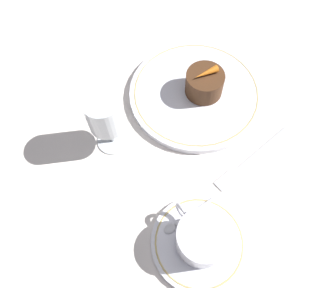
{
  "coord_description": "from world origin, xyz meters",
  "views": [
    {
      "loc": [
        -0.29,
        0.26,
        0.56
      ],
      "look_at": [
        -0.07,
        0.1,
        0.04
      ],
      "focal_mm": 35.0,
      "sensor_mm": 36.0,
      "label": 1
    }
  ],
  "objects_px": {
    "dinner_plate": "(195,92)",
    "fork": "(246,163)",
    "coffee_cup": "(202,238)",
    "wine_glass": "(105,116)",
    "dessert_cake": "(204,83)"
  },
  "relations": [
    {
      "from": "dinner_plate",
      "to": "fork",
      "type": "relative_size",
      "value": 1.42
    },
    {
      "from": "dinner_plate",
      "to": "dessert_cake",
      "type": "xyz_separation_m",
      "value": [
        -0.01,
        -0.01,
        0.03
      ]
    },
    {
      "from": "coffee_cup",
      "to": "wine_glass",
      "type": "height_order",
      "value": "wine_glass"
    },
    {
      "from": "fork",
      "to": "dessert_cake",
      "type": "relative_size",
      "value": 2.54
    },
    {
      "from": "wine_glass",
      "to": "fork",
      "type": "bearing_deg",
      "value": -137.31
    },
    {
      "from": "dessert_cake",
      "to": "wine_glass",
      "type": "bearing_deg",
      "value": 84.61
    },
    {
      "from": "dinner_plate",
      "to": "wine_glass",
      "type": "height_order",
      "value": "wine_glass"
    },
    {
      "from": "wine_glass",
      "to": "dessert_cake",
      "type": "height_order",
      "value": "wine_glass"
    },
    {
      "from": "wine_glass",
      "to": "dessert_cake",
      "type": "bearing_deg",
      "value": -95.39
    },
    {
      "from": "dessert_cake",
      "to": "coffee_cup",
      "type": "bearing_deg",
      "value": 139.85
    },
    {
      "from": "dinner_plate",
      "to": "dessert_cake",
      "type": "bearing_deg",
      "value": -132.87
    },
    {
      "from": "dinner_plate",
      "to": "wine_glass",
      "type": "distance_m",
      "value": 0.21
    },
    {
      "from": "coffee_cup",
      "to": "fork",
      "type": "xyz_separation_m",
      "value": [
        0.06,
        -0.16,
        -0.04
      ]
    },
    {
      "from": "coffee_cup",
      "to": "dinner_plate",
      "type": "bearing_deg",
      "value": -36.88
    },
    {
      "from": "coffee_cup",
      "to": "wine_glass",
      "type": "bearing_deg",
      "value": 3.1
    }
  ]
}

